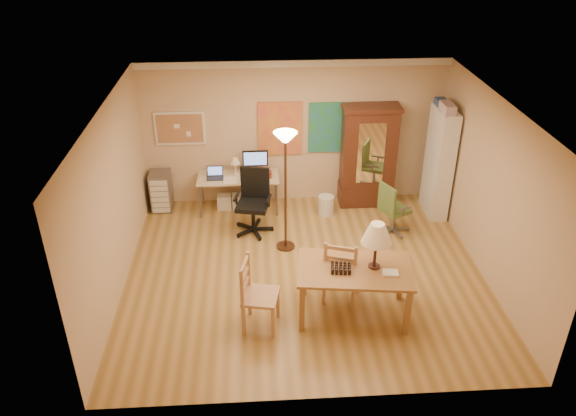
{
  "coord_description": "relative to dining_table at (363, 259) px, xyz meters",
  "views": [
    {
      "loc": [
        -0.71,
        -7.12,
        5.15
      ],
      "look_at": [
        -0.24,
        0.3,
        1.0
      ],
      "focal_mm": 35.0,
      "sensor_mm": 36.0,
      "label": 1
    }
  ],
  "objects": [
    {
      "name": "corkboard",
      "position": [
        -2.73,
        3.46,
        0.59
      ],
      "size": [
        0.9,
        0.04,
        0.62
      ],
      "primitive_type": "cube",
      "color": "#AB7550",
      "rests_on": "floor"
    },
    {
      "name": "office_chair_green",
      "position": [
        0.94,
        2.12,
        -0.66
      ],
      "size": [
        0.58,
        0.58,
        0.95
      ],
      "color": "slate",
      "rests_on": "floor"
    },
    {
      "name": "torchiere_lamp",
      "position": [
        -0.93,
        1.75,
        0.73
      ],
      "size": [
        0.37,
        0.37,
        2.05
      ],
      "color": "#402919",
      "rests_on": "floor"
    },
    {
      "name": "armoire",
      "position": [
        0.68,
        3.23,
        -0.08
      ],
      "size": [
        1.05,
        0.5,
        1.92
      ],
      "color": "#33180D",
      "rests_on": "floor"
    },
    {
      "name": "drawer_cart",
      "position": [
        -3.15,
        3.22,
        -0.54
      ],
      "size": [
        0.37,
        0.44,
        0.74
      ],
      "color": "slate",
      "rests_on": "floor"
    },
    {
      "name": "floor",
      "position": [
        -0.68,
        0.99,
        -0.91
      ],
      "size": [
        5.5,
        5.5,
        0.0
      ],
      "primitive_type": "plane",
      "color": "olive",
      "rests_on": "ground"
    },
    {
      "name": "ladder_chair_back",
      "position": [
        -0.22,
        0.31,
        -0.43
      ],
      "size": [
        0.6,
        0.59,
        1.04
      ],
      "color": "#B37452",
      "rests_on": "floor"
    },
    {
      "name": "office_chair_black",
      "position": [
        -1.45,
        2.32,
        -0.61
      ],
      "size": [
        0.7,
        0.7,
        1.13
      ],
      "color": "black",
      "rests_on": "floor"
    },
    {
      "name": "crown_molding",
      "position": [
        -0.68,
        3.45,
        1.73
      ],
      "size": [
        5.5,
        0.08,
        0.12
      ],
      "primitive_type": "cube",
      "color": "white",
      "rests_on": "floor"
    },
    {
      "name": "bookshelf",
      "position": [
        1.87,
        2.79,
        0.08
      ],
      "size": [
        0.3,
        0.8,
        1.99
      ],
      "color": "white",
      "rests_on": "floor"
    },
    {
      "name": "art_panel_left",
      "position": [
        -0.93,
        3.46,
        0.54
      ],
      "size": [
        0.8,
        0.04,
        1.0
      ],
      "primitive_type": "cube",
      "color": "gold",
      "rests_on": "floor"
    },
    {
      "name": "wastebin",
      "position": [
        -0.12,
        2.83,
        -0.73
      ],
      "size": [
        0.29,
        0.29,
        0.36
      ],
      "primitive_type": "cylinder",
      "color": "silver",
      "rests_on": "floor"
    },
    {
      "name": "ladder_chair_left",
      "position": [
        -1.41,
        -0.17,
        -0.42
      ],
      "size": [
        0.55,
        0.57,
        1.04
      ],
      "color": "#B37452",
      "rests_on": "floor"
    },
    {
      "name": "art_panel_right",
      "position": [
        -0.03,
        3.46,
        0.54
      ],
      "size": [
        0.75,
        0.04,
        0.95
      ],
      "primitive_type": "cube",
      "color": "teal",
      "rests_on": "floor"
    },
    {
      "name": "computer_desk",
      "position": [
        -1.69,
        3.14,
        -0.5
      ],
      "size": [
        1.48,
        0.65,
        1.12
      ],
      "color": "#C0AD8C",
      "rests_on": "floor"
    },
    {
      "name": "dining_table",
      "position": [
        0.0,
        0.0,
        0.0
      ],
      "size": [
        1.64,
        1.1,
        1.44
      ],
      "color": "brown",
      "rests_on": "floor"
    }
  ]
}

